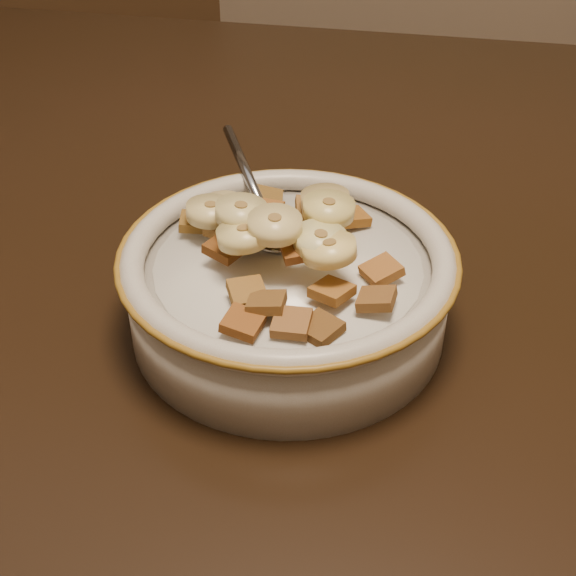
# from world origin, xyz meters

# --- Properties ---
(chair) EXTENTS (0.53, 0.53, 0.93)m
(chair) POSITION_xyz_m (-0.17, 0.48, 0.46)
(chair) COLOR #352313
(chair) RESTS_ON floor
(cereal_bowl) EXTENTS (0.20, 0.20, 0.05)m
(cereal_bowl) POSITION_xyz_m (0.27, -0.10, 0.77)
(cereal_bowl) COLOR silver
(cereal_bowl) RESTS_ON table
(milk) EXTENTS (0.16, 0.16, 0.00)m
(milk) POSITION_xyz_m (0.27, -0.10, 0.80)
(milk) COLOR white
(milk) RESTS_ON cereal_bowl
(spoon) EXTENTS (0.05, 0.06, 0.01)m
(spoon) POSITION_xyz_m (0.26, -0.07, 0.80)
(spoon) COLOR gray
(spoon) RESTS_ON cereal_bowl
(cereal_square_0) EXTENTS (0.03, 0.03, 0.01)m
(cereal_square_0) POSITION_xyz_m (0.24, -0.07, 0.81)
(cereal_square_0) COLOR brown
(cereal_square_0) RESTS_ON milk
(cereal_square_1) EXTENTS (0.02, 0.02, 0.01)m
(cereal_square_1) POSITION_xyz_m (0.33, -0.14, 0.81)
(cereal_square_1) COLOR brown
(cereal_square_1) RESTS_ON milk
(cereal_square_2) EXTENTS (0.03, 0.03, 0.01)m
(cereal_square_2) POSITION_xyz_m (0.23, -0.09, 0.81)
(cereal_square_2) COLOR olive
(cereal_square_2) RESTS_ON milk
(cereal_square_3) EXTENTS (0.02, 0.02, 0.01)m
(cereal_square_3) POSITION_xyz_m (0.26, -0.09, 0.82)
(cereal_square_3) COLOR #9A672A
(cereal_square_3) RESTS_ON milk
(cereal_square_4) EXTENTS (0.02, 0.02, 0.01)m
(cereal_square_4) POSITION_xyz_m (0.28, -0.05, 0.81)
(cereal_square_4) COLOR brown
(cereal_square_4) RESTS_ON milk
(cereal_square_5) EXTENTS (0.02, 0.02, 0.01)m
(cereal_square_5) POSITION_xyz_m (0.25, -0.04, 0.80)
(cereal_square_5) COLOR brown
(cereal_square_5) RESTS_ON milk
(cereal_square_6) EXTENTS (0.02, 0.02, 0.01)m
(cereal_square_6) POSITION_xyz_m (0.28, -0.16, 0.81)
(cereal_square_6) COLOR brown
(cereal_square_6) RESTS_ON milk
(cereal_square_7) EXTENTS (0.03, 0.03, 0.01)m
(cereal_square_7) POSITION_xyz_m (0.30, -0.13, 0.81)
(cereal_square_7) COLOR #925719
(cereal_square_7) RESTS_ON milk
(cereal_square_8) EXTENTS (0.03, 0.03, 0.01)m
(cereal_square_8) POSITION_xyz_m (0.30, -0.05, 0.80)
(cereal_square_8) COLOR #905A1C
(cereal_square_8) RESTS_ON milk
(cereal_square_9) EXTENTS (0.02, 0.02, 0.01)m
(cereal_square_9) POSITION_xyz_m (0.25, -0.06, 0.81)
(cereal_square_9) COLOR brown
(cereal_square_9) RESTS_ON milk
(cereal_square_10) EXTENTS (0.03, 0.03, 0.01)m
(cereal_square_10) POSITION_xyz_m (0.28, -0.11, 0.82)
(cereal_square_10) COLOR brown
(cereal_square_10) RESTS_ON milk
(cereal_square_11) EXTENTS (0.02, 0.02, 0.01)m
(cereal_square_11) POSITION_xyz_m (0.26, -0.17, 0.81)
(cereal_square_11) COLOR brown
(cereal_square_11) RESTS_ON milk
(cereal_square_12) EXTENTS (0.03, 0.03, 0.01)m
(cereal_square_12) POSITION_xyz_m (0.26, -0.14, 0.81)
(cereal_square_12) COLOR brown
(cereal_square_12) RESTS_ON milk
(cereal_square_13) EXTENTS (0.03, 0.03, 0.01)m
(cereal_square_13) POSITION_xyz_m (0.33, -0.11, 0.81)
(cereal_square_13) COLOR #945A26
(cereal_square_13) RESTS_ON milk
(cereal_square_14) EXTENTS (0.03, 0.03, 0.01)m
(cereal_square_14) POSITION_xyz_m (0.30, -0.16, 0.80)
(cereal_square_14) COLOR brown
(cereal_square_14) RESTS_ON milk
(cereal_square_15) EXTENTS (0.02, 0.02, 0.01)m
(cereal_square_15) POSITION_xyz_m (0.21, -0.08, 0.81)
(cereal_square_15) COLOR brown
(cereal_square_15) RESTS_ON milk
(cereal_square_16) EXTENTS (0.02, 0.02, 0.01)m
(cereal_square_16) POSITION_xyz_m (0.25, -0.10, 0.81)
(cereal_square_16) COLOR brown
(cereal_square_16) RESTS_ON milk
(cereal_square_17) EXTENTS (0.02, 0.02, 0.01)m
(cereal_square_17) POSITION_xyz_m (0.27, -0.15, 0.81)
(cereal_square_17) COLOR brown
(cereal_square_17) RESTS_ON milk
(cereal_square_18) EXTENTS (0.03, 0.03, 0.01)m
(cereal_square_18) POSITION_xyz_m (0.23, -0.06, 0.80)
(cereal_square_18) COLOR olive
(cereal_square_18) RESTS_ON milk
(cereal_square_19) EXTENTS (0.03, 0.03, 0.01)m
(cereal_square_19) POSITION_xyz_m (0.23, -0.11, 0.81)
(cereal_square_19) COLOR brown
(cereal_square_19) RESTS_ON milk
(cereal_square_20) EXTENTS (0.03, 0.03, 0.01)m
(cereal_square_20) POSITION_xyz_m (0.23, -0.07, 0.81)
(cereal_square_20) COLOR brown
(cereal_square_20) RESTS_ON milk
(banana_slice_0) EXTENTS (0.04, 0.04, 0.01)m
(banana_slice_0) POSITION_xyz_m (0.29, -0.05, 0.82)
(banana_slice_0) COLOR #DEBE77
(banana_slice_0) RESTS_ON milk
(banana_slice_1) EXTENTS (0.03, 0.03, 0.02)m
(banana_slice_1) POSITION_xyz_m (0.30, -0.12, 0.83)
(banana_slice_1) COLOR #FCD97F
(banana_slice_1) RESTS_ON milk
(banana_slice_2) EXTENTS (0.04, 0.04, 0.01)m
(banana_slice_2) POSITION_xyz_m (0.24, -0.10, 0.83)
(banana_slice_2) COLOR beige
(banana_slice_2) RESTS_ON milk
(banana_slice_3) EXTENTS (0.04, 0.04, 0.01)m
(banana_slice_3) POSITION_xyz_m (0.23, -0.07, 0.82)
(banana_slice_3) COLOR #D9C189
(banana_slice_3) RESTS_ON milk
(banana_slice_4) EXTENTS (0.04, 0.04, 0.02)m
(banana_slice_4) POSITION_xyz_m (0.25, -0.12, 0.83)
(banana_slice_4) COLOR #F6D884
(banana_slice_4) RESTS_ON milk
(banana_slice_5) EXTENTS (0.04, 0.04, 0.01)m
(banana_slice_5) POSITION_xyz_m (0.29, -0.09, 0.83)
(banana_slice_5) COLOR #E3C66F
(banana_slice_5) RESTS_ON milk
(banana_slice_6) EXTENTS (0.04, 0.04, 0.01)m
(banana_slice_6) POSITION_xyz_m (0.29, -0.11, 0.83)
(banana_slice_6) COLOR beige
(banana_slice_6) RESTS_ON milk
(banana_slice_7) EXTENTS (0.03, 0.03, 0.01)m
(banana_slice_7) POSITION_xyz_m (0.22, -0.08, 0.82)
(banana_slice_7) COLOR beige
(banana_slice_7) RESTS_ON milk
(banana_slice_8) EXTENTS (0.04, 0.04, 0.01)m
(banana_slice_8) POSITION_xyz_m (0.27, -0.11, 0.83)
(banana_slice_8) COLOR #CBBF7F
(banana_slice_8) RESTS_ON milk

